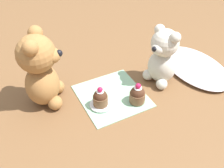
# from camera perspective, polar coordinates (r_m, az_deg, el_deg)

# --- Properties ---
(ground_plane) EXTENTS (4.00, 4.00, 0.00)m
(ground_plane) POSITION_cam_1_polar(r_m,az_deg,el_deg) (0.92, 0.00, -2.67)
(ground_plane) COLOR brown
(knitted_placemat) EXTENTS (0.23, 0.22, 0.01)m
(knitted_placemat) POSITION_cam_1_polar(r_m,az_deg,el_deg) (0.92, 0.00, -2.53)
(knitted_placemat) COLOR #8EBC99
(knitted_placemat) RESTS_ON ground_plane
(tulle_cloth) EXTENTS (0.32, 0.20, 0.03)m
(tulle_cloth) POSITION_cam_1_polar(r_m,az_deg,el_deg) (1.09, 17.69, 3.60)
(tulle_cloth) COLOR silver
(tulle_cloth) RESTS_ON ground_plane
(teddy_bear_cream) EXTENTS (0.12, 0.12, 0.22)m
(teddy_bear_cream) POSITION_cam_1_polar(r_m,az_deg,el_deg) (0.94, 11.07, 5.71)
(teddy_bear_cream) COLOR beige
(teddy_bear_cream) RESTS_ON ground_plane
(teddy_bear_tan) EXTENTS (0.16, 0.15, 0.26)m
(teddy_bear_tan) POSITION_cam_1_polar(r_m,az_deg,el_deg) (0.85, -15.26, 2.91)
(teddy_bear_tan) COLOR #A3703D
(teddy_bear_tan) RESTS_ON ground_plane
(cupcake_near_cream_bear) EXTENTS (0.05, 0.05, 0.08)m
(cupcake_near_cream_bear) POSITION_cam_1_polar(r_m,az_deg,el_deg) (0.88, 5.56, -2.32)
(cupcake_near_cream_bear) COLOR brown
(cupcake_near_cream_bear) RESTS_ON knitted_placemat
(saucer_plate) EXTENTS (0.07, 0.07, 0.01)m
(saucer_plate) POSITION_cam_1_polar(r_m,az_deg,el_deg) (0.88, -2.50, -4.49)
(saucer_plate) COLOR silver
(saucer_plate) RESTS_ON knitted_placemat
(cupcake_near_tan_bear) EXTENTS (0.05, 0.05, 0.07)m
(cupcake_near_tan_bear) POSITION_cam_1_polar(r_m,az_deg,el_deg) (0.86, -2.55, -3.04)
(cupcake_near_tan_bear) COLOR brown
(cupcake_near_tan_bear) RESTS_ON saucer_plate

